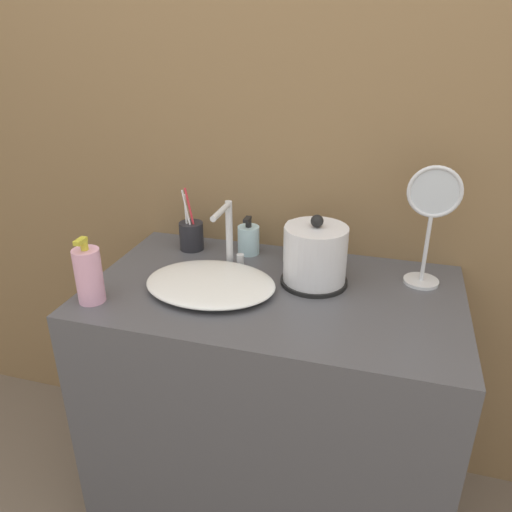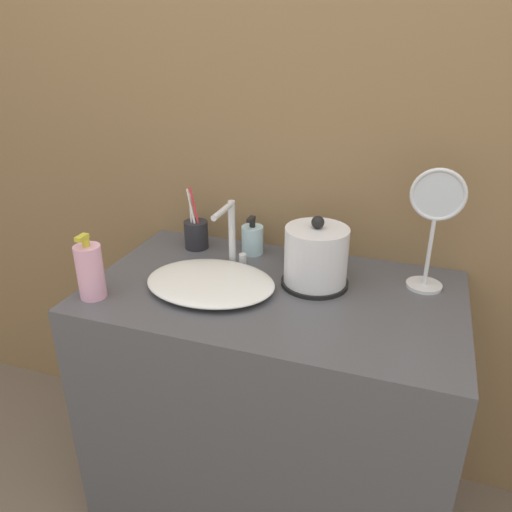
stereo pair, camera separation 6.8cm
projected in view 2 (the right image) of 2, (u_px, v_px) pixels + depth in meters
wall_back at (307, 112)px, 1.53m from camera, size 6.00×0.04×2.60m
vanity_counter at (271, 405)px, 1.62m from camera, size 1.07×0.62×0.85m
sink_basin at (211, 282)px, 1.44m from camera, size 0.38×0.30×0.04m
faucet at (231, 231)px, 1.53m from camera, size 0.06×0.15×0.21m
electric_kettle at (316, 259)px, 1.44m from camera, size 0.20×0.20×0.21m
toothbrush_cup at (196, 234)px, 1.70m from camera, size 0.08×0.08×0.22m
lotion_bottle at (90, 271)px, 1.37m from camera, size 0.07×0.07×0.19m
shampoo_bottle at (252, 239)px, 1.65m from camera, size 0.07×0.07×0.13m
mouthwash_bottle at (298, 244)px, 1.58m from camera, size 0.08×0.08×0.14m
vanity_mirror at (434, 220)px, 1.37m from camera, size 0.15×0.10×0.35m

